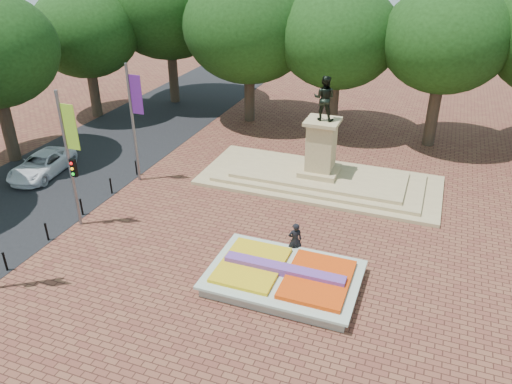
% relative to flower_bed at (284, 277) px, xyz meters
% --- Properties ---
extents(ground, '(90.00, 90.00, 0.00)m').
position_rel_flower_bed_xyz_m(ground, '(-1.03, 2.00, -0.38)').
color(ground, brown).
rests_on(ground, ground).
extents(asphalt_street, '(9.00, 90.00, 0.02)m').
position_rel_flower_bed_xyz_m(asphalt_street, '(-16.03, 7.00, -0.37)').
color(asphalt_street, black).
rests_on(asphalt_street, ground).
extents(flower_bed, '(6.30, 4.30, 0.91)m').
position_rel_flower_bed_xyz_m(flower_bed, '(0.00, 0.00, 0.00)').
color(flower_bed, gray).
rests_on(flower_bed, ground).
extents(monument, '(14.00, 6.00, 6.40)m').
position_rel_flower_bed_xyz_m(monument, '(-1.03, 10.00, 0.50)').
color(monument, tan).
rests_on(monument, ground).
extents(tree_row_back, '(44.80, 8.80, 10.43)m').
position_rel_flower_bed_xyz_m(tree_row_back, '(1.31, 20.00, 6.29)').
color(tree_row_back, '#32241B').
rests_on(tree_row_back, ground).
extents(banner_poles, '(0.88, 11.17, 7.00)m').
position_rel_flower_bed_xyz_m(banner_poles, '(-11.10, 0.69, 3.50)').
color(banner_poles, slate).
rests_on(banner_poles, ground).
extents(bollard_row, '(0.12, 13.12, 0.98)m').
position_rel_flower_bed_xyz_m(bollard_row, '(-11.73, 0.50, 0.15)').
color(bollard_row, black).
rests_on(bollard_row, ground).
extents(van, '(2.77, 5.04, 1.34)m').
position_rel_flower_bed_xyz_m(van, '(-17.12, 5.01, 0.29)').
color(van, silver).
rests_on(van, ground).
extents(pedestrian, '(0.77, 0.68, 1.76)m').
position_rel_flower_bed_xyz_m(pedestrian, '(-0.18, 2.12, 0.50)').
color(pedestrian, black).
rests_on(pedestrian, ground).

